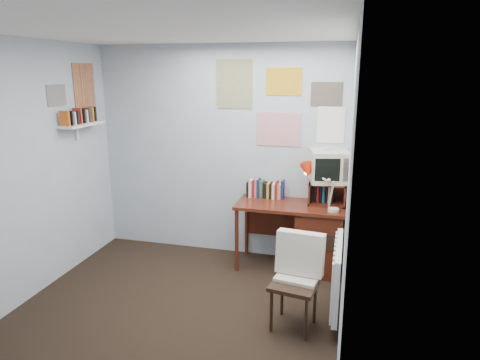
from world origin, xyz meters
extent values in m
plane|color=black|center=(0.00, 0.00, 0.00)|extent=(3.50, 3.50, 0.00)
cube|color=silver|center=(0.00, 1.75, 1.25)|extent=(3.00, 0.02, 2.50)
cube|color=silver|center=(-1.50, 0.00, 1.25)|extent=(0.02, 3.50, 2.50)
cube|color=silver|center=(1.50, 0.00, 1.25)|extent=(0.02, 3.50, 2.50)
cube|color=white|center=(0.00, 0.00, 2.50)|extent=(3.00, 3.50, 0.02)
cube|color=#511F12|center=(0.90, 1.48, 0.74)|extent=(1.20, 0.55, 0.03)
cube|color=#511F12|center=(1.23, 1.48, 0.36)|extent=(0.50, 0.50, 0.72)
cylinder|color=#511F12|center=(0.34, 1.24, 0.36)|extent=(0.04, 0.04, 0.72)
cylinder|color=#511F12|center=(0.34, 1.71, 0.36)|extent=(0.04, 0.04, 0.72)
cube|color=#511F12|center=(0.65, 1.73, 0.42)|extent=(0.64, 0.02, 0.30)
cube|color=black|center=(1.10, 0.30, 0.41)|extent=(0.48, 0.46, 0.81)
cube|color=red|center=(1.37, 1.34, 0.97)|extent=(0.36, 0.33, 0.43)
cube|color=#511F12|center=(1.29, 1.59, 0.89)|extent=(0.40, 0.30, 0.25)
cube|color=beige|center=(1.29, 1.61, 1.20)|extent=(0.47, 0.44, 0.38)
cube|color=#511F12|center=(0.66, 1.66, 0.87)|extent=(0.60, 0.14, 0.22)
cube|color=white|center=(1.46, 0.55, 0.42)|extent=(0.09, 0.80, 0.60)
cube|color=white|center=(-1.40, 1.10, 1.62)|extent=(0.20, 0.62, 0.24)
cube|color=white|center=(0.70, 1.74, 1.85)|extent=(1.20, 0.01, 0.90)
cube|color=white|center=(-1.49, 1.10, 2.00)|extent=(0.01, 0.70, 0.60)
camera|label=1|loc=(1.48, -3.05, 2.21)|focal=32.00mm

